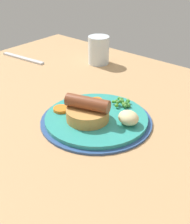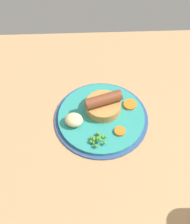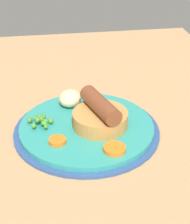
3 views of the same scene
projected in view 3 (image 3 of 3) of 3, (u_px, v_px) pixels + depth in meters
dining_table at (68, 153)px, 62.24cm from camera, size 110.00×80.00×3.00cm
dinner_plate at (87, 129)px, 64.63cm from camera, size 25.14×25.14×1.40cm
sausage_pudding at (100, 115)px, 62.94cm from camera, size 10.19×9.42×5.53cm
pea_pile at (40, 120)px, 63.87cm from camera, size 4.50×4.45×1.81cm
potato_chunk_0 at (70, 98)px, 69.29cm from camera, size 5.77×5.39×2.97cm
carrot_slice_0 at (115, 149)px, 57.70cm from camera, size 4.22×4.22×0.71cm
carrot_slice_2 at (57, 141)px, 59.54cm from camera, size 3.20×3.20×0.72cm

